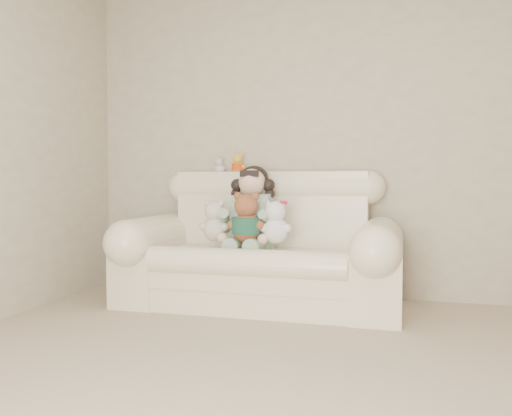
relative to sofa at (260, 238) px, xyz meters
The scene contains 8 objects.
wall_back 1.14m from the sofa, 37.60° to the left, with size 4.50×4.50×0.00m, color #BDB396.
sofa is the anchor object (origin of this frame).
seated_child 0.26m from the sofa, 135.09° to the left, with size 0.40×0.49×0.66m, color #2D683B, non-canonical shape.
brown_teddy 0.26m from the sofa, 109.70° to the right, with size 0.28×0.21×0.43m, color brown, non-canonical shape.
white_cat 0.27m from the sofa, 40.50° to the right, with size 0.24×0.18×0.37m, color white, non-canonical shape.
cream_teddy 0.38m from the sofa, 160.13° to the right, with size 0.23×0.18×0.36m, color beige, non-canonical shape.
yellow_mini_bear 0.76m from the sofa, 128.08° to the left, with size 0.13×0.10×0.20m, color yellow, non-canonical shape.
grey_mini_plush 0.83m from the sofa, 140.32° to the left, with size 0.11×0.08×0.17m, color silver, non-canonical shape.
Camera 1 is at (0.40, -1.86, 0.94)m, focal length 37.14 mm.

